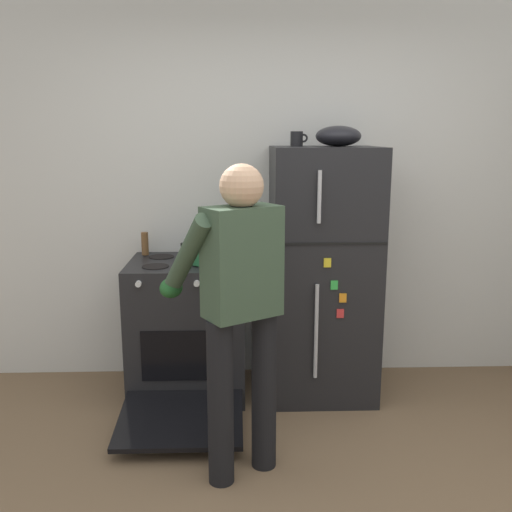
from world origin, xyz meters
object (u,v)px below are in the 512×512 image
object	(u,v)px
pepper_mill	(145,244)
refrigerator	(322,273)
stove_range	(188,329)
coffee_mug	(297,139)
mixing_bowl	(338,136)
person_cook	(238,295)
red_pot	(210,252)

from	to	relation	value
pepper_mill	refrigerator	bearing A→B (deg)	-9.46
refrigerator	stove_range	world-z (taller)	refrigerator
coffee_mug	pepper_mill	size ratio (longest dim) A/B	0.71
mixing_bowl	person_cook	bearing A→B (deg)	-123.84
person_cook	coffee_mug	xyz separation A→B (m)	(0.38, 1.01, 0.75)
person_cook	pepper_mill	world-z (taller)	person_cook
refrigerator	mixing_bowl	distance (m)	0.90
stove_range	red_pot	xyz separation A→B (m)	(0.16, -0.03, 0.54)
red_pot	mixing_bowl	bearing A→B (deg)	3.48
refrigerator	pepper_mill	bearing A→B (deg)	170.54
mixing_bowl	red_pot	bearing A→B (deg)	-176.52
red_pot	stove_range	bearing A→B (deg)	168.67
stove_range	pepper_mill	bearing A→B (deg)	144.00
refrigerator	person_cook	size ratio (longest dim) A/B	1.04
person_cook	mixing_bowl	size ratio (longest dim) A/B	5.54
person_cook	pepper_mill	bearing A→B (deg)	118.94
mixing_bowl	stove_range	bearing A→B (deg)	-178.95
stove_range	pepper_mill	size ratio (longest dim) A/B	7.80
refrigerator	coffee_mug	xyz separation A→B (m)	(-0.18, 0.05, 0.88)
coffee_mug	pepper_mill	world-z (taller)	coffee_mug
coffee_mug	person_cook	bearing A→B (deg)	-110.89
red_pot	pepper_mill	world-z (taller)	pepper_mill
stove_range	coffee_mug	world-z (taller)	coffee_mug
refrigerator	coffee_mug	world-z (taller)	coffee_mug
refrigerator	mixing_bowl	world-z (taller)	mixing_bowl
coffee_mug	mixing_bowl	distance (m)	0.26
pepper_mill	coffee_mug	bearing A→B (deg)	-8.33
refrigerator	mixing_bowl	xyz separation A→B (m)	(0.08, 0.00, 0.89)
stove_range	person_cook	xyz separation A→B (m)	(0.34, -0.94, 0.51)
stove_range	mixing_bowl	bearing A→B (deg)	1.05
coffee_mug	refrigerator	bearing A→B (deg)	-15.84
refrigerator	stove_range	bearing A→B (deg)	-178.88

